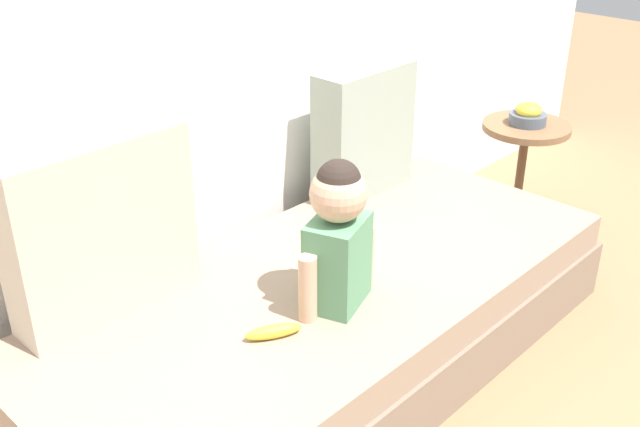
{
  "coord_description": "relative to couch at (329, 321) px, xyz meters",
  "views": [
    {
      "loc": [
        -1.53,
        -1.42,
        1.65
      ],
      "look_at": [
        -0.04,
        0.0,
        0.6
      ],
      "focal_mm": 41.86,
      "sensor_mm": 36.0,
      "label": 1
    }
  ],
  "objects": [
    {
      "name": "ground_plane",
      "position": [
        0.0,
        0.0,
        -0.17
      ],
      "size": [
        12.0,
        12.0,
        0.0
      ],
      "primitive_type": "plane",
      "color": "#93704C"
    },
    {
      "name": "back_wall",
      "position": [
        0.0,
        0.6,
        0.93
      ],
      "size": [
        5.33,
        0.1,
        2.2
      ],
      "primitive_type": "cube",
      "color": "white",
      "rests_on": "ground"
    },
    {
      "name": "couch",
      "position": [
        0.0,
        0.0,
        0.0
      ],
      "size": [
        2.13,
        0.93,
        0.35
      ],
      "color": "#826C5B",
      "rests_on": "ground"
    },
    {
      "name": "throw_pillow_left",
      "position": [
        -0.59,
        0.37,
        0.45
      ],
      "size": [
        0.57,
        0.16,
        0.55
      ],
      "primitive_type": "cube",
      "color": "#C1B29E",
      "rests_on": "couch"
    },
    {
      "name": "throw_pillow_right",
      "position": [
        0.59,
        0.37,
        0.43
      ],
      "size": [
        0.44,
        0.16,
        0.51
      ],
      "primitive_type": "cube",
      "color": "#99A393",
      "rests_on": "couch"
    },
    {
      "name": "toddler",
      "position": [
        -0.09,
        -0.12,
        0.42
      ],
      "size": [
        0.31,
        0.21,
        0.48
      ],
      "color": "#568E66",
      "rests_on": "couch"
    },
    {
      "name": "banana",
      "position": [
        -0.35,
        -0.11,
        0.2
      ],
      "size": [
        0.17,
        0.12,
        0.04
      ],
      "primitive_type": "ellipsoid",
      "rotation": [
        0.0,
        0.0,
        -0.5
      ],
      "color": "yellow",
      "rests_on": "couch"
    },
    {
      "name": "side_table",
      "position": [
        1.38,
        0.09,
        0.21
      ],
      "size": [
        0.39,
        0.39,
        0.49
      ],
      "color": "brown",
      "rests_on": "ground"
    },
    {
      "name": "fruit_bowl",
      "position": [
        1.38,
        0.09,
        0.36
      ],
      "size": [
        0.16,
        0.16,
        0.1
      ],
      "color": "#4C5666",
      "rests_on": "side_table"
    }
  ]
}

